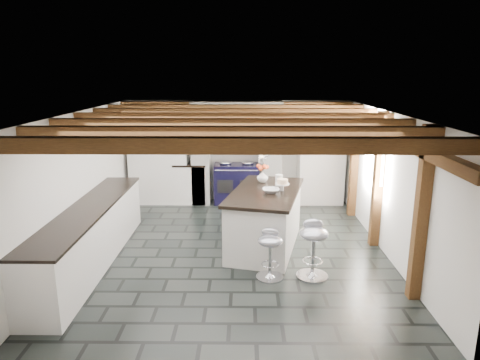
{
  "coord_description": "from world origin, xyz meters",
  "views": [
    {
      "loc": [
        0.17,
        -6.76,
        2.91
      ],
      "look_at": [
        0.1,
        0.4,
        1.1
      ],
      "focal_mm": 32.0,
      "sensor_mm": 36.0,
      "label": 1
    }
  ],
  "objects_px": {
    "bar_stool_near": "(313,243)",
    "kitchen_island": "(265,218)",
    "range_cooker": "(237,183)",
    "bar_stool_far": "(270,248)"
  },
  "relations": [
    {
      "from": "bar_stool_near",
      "to": "kitchen_island",
      "type": "bearing_deg",
      "value": 120.66
    },
    {
      "from": "range_cooker",
      "to": "kitchen_island",
      "type": "xyz_separation_m",
      "value": [
        0.53,
        -2.57,
        0.04
      ]
    },
    {
      "from": "range_cooker",
      "to": "kitchen_island",
      "type": "bearing_deg",
      "value": -78.27
    },
    {
      "from": "range_cooker",
      "to": "bar_stool_far",
      "type": "xyz_separation_m",
      "value": [
        0.55,
        -3.74,
        -0.0
      ]
    },
    {
      "from": "kitchen_island",
      "to": "range_cooker",
      "type": "bearing_deg",
      "value": 115.1
    },
    {
      "from": "range_cooker",
      "to": "bar_stool_near",
      "type": "xyz_separation_m",
      "value": [
        1.17,
        -3.7,
        0.07
      ]
    },
    {
      "from": "kitchen_island",
      "to": "bar_stool_near",
      "type": "bearing_deg",
      "value": -47.39
    },
    {
      "from": "range_cooker",
      "to": "bar_stool_near",
      "type": "distance_m",
      "value": 3.89
    },
    {
      "from": "kitchen_island",
      "to": "bar_stool_far",
      "type": "relative_size",
      "value": 2.97
    },
    {
      "from": "bar_stool_far",
      "to": "kitchen_island",
      "type": "bearing_deg",
      "value": 107.53
    }
  ]
}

